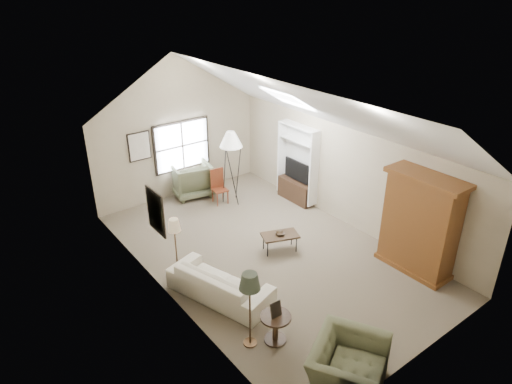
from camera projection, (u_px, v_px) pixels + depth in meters
room_shell at (268, 118)px, 9.13m from camera, size 5.01×8.01×4.00m
window at (182, 146)px, 12.78m from camera, size 1.72×0.08×1.42m
skylight at (288, 98)px, 10.48m from camera, size 0.80×1.20×0.52m
wall_art at (147, 177)px, 10.14m from camera, size 1.97×3.71×0.88m
armoire at (420, 224)px, 9.52m from camera, size 0.60×1.50×2.20m
tv_alcove at (298, 162)px, 12.45m from camera, size 0.32×1.30×2.10m
media_console at (296, 191)px, 12.81m from camera, size 0.34×1.18×0.60m
tv_panel at (297, 170)px, 12.54m from camera, size 0.05×0.90×0.55m
sofa at (220, 283)px, 8.98m from camera, size 1.45×2.31×0.63m
armchair_near at (348, 367)px, 6.97m from camera, size 1.58×1.52×0.79m
armchair_far at (191, 179)px, 13.05m from camera, size 1.25×1.28×0.99m
coffee_table at (280, 242)px, 10.52m from camera, size 0.94×0.73×0.43m
bowl at (280, 234)px, 10.41m from camera, size 0.26×0.26×0.05m
side_table at (275, 328)px, 7.91m from camera, size 0.68×0.68×0.54m
side_chair at (220, 187)px, 12.59m from camera, size 0.43×0.43×0.98m
tripod_lamp at (232, 167)px, 12.40m from camera, size 0.81×0.81×2.10m
dark_lamp at (250, 309)px, 7.62m from camera, size 0.45×0.45×1.50m
tan_lamp at (176, 246)px, 9.52m from camera, size 0.34×0.34×1.35m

